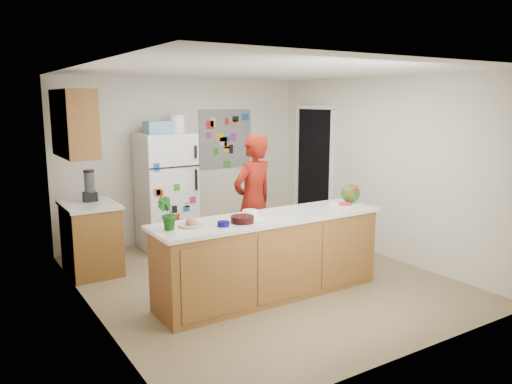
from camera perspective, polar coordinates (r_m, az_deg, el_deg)
floor at (r=6.25m, az=0.56°, el=-9.98°), size 4.00×4.50×0.02m
wall_back at (r=7.91m, az=-8.33°, el=3.65°), size 4.00×0.02×2.50m
wall_left at (r=5.14m, az=-18.61°, el=-0.41°), size 0.02×4.50×2.50m
wall_right at (r=7.21m, az=14.16°, el=2.79°), size 0.02×4.50×2.50m
ceiling at (r=5.87m, az=0.60°, el=13.76°), size 4.00×4.50×0.02m
doorway at (r=8.28m, az=6.72°, el=2.38°), size 0.03×0.85×2.04m
peninsula_base at (r=5.60m, az=1.62°, el=-7.55°), size 2.60×0.62×0.88m
peninsula_top at (r=5.48m, az=1.64°, el=-2.97°), size 2.68×0.70×0.04m
side_counter_base at (r=6.68m, az=-18.31°, el=-5.21°), size 0.60×0.80×0.86m
side_counter_top at (r=6.58m, az=-18.53°, el=-1.42°), size 0.64×0.84×0.04m
upper_cabinets at (r=6.38m, az=-20.10°, el=7.39°), size 0.35×1.00×0.80m
refrigerator at (r=7.45m, az=-10.23°, el=0.06°), size 0.75×0.70×1.70m
fridge_top_bin at (r=7.30m, az=-11.20°, el=7.26°), size 0.35×0.28×0.18m
photo_collage at (r=8.19m, az=-3.50°, el=6.08°), size 0.95×0.01×0.95m
person at (r=6.43m, az=-0.32°, el=-1.15°), size 0.72×0.56×1.76m
blender_appliance at (r=6.68m, az=-18.50°, el=0.59°), size 0.12×0.12×0.38m
cutting_board at (r=6.19m, az=10.43°, el=-1.33°), size 0.41×0.35×0.01m
watermelon at (r=6.22m, az=10.75°, el=-0.14°), size 0.23×0.23×0.23m
watermelon_slice at (r=6.09m, az=10.13°, el=-1.35°), size 0.15×0.15×0.02m
cherry_bowl at (r=5.18m, az=-1.57°, el=-3.14°), size 0.25×0.25×0.07m
white_bowl at (r=5.50m, az=-0.69°, el=-2.39°), size 0.18×0.18×0.06m
cobalt_bowl at (r=5.04m, az=-3.77°, el=-3.64°), size 0.14×0.14×0.05m
plate at (r=5.09m, az=-7.37°, el=-3.78°), size 0.35×0.35×0.02m
paper_towel at (r=5.34m, az=-0.15°, el=-2.98°), size 0.19×0.17×0.02m
keys at (r=6.12m, az=10.98°, el=-1.48°), size 0.09×0.05×0.01m
potted_plant at (r=4.94m, az=-10.13°, el=-2.42°), size 0.23×0.22×0.33m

